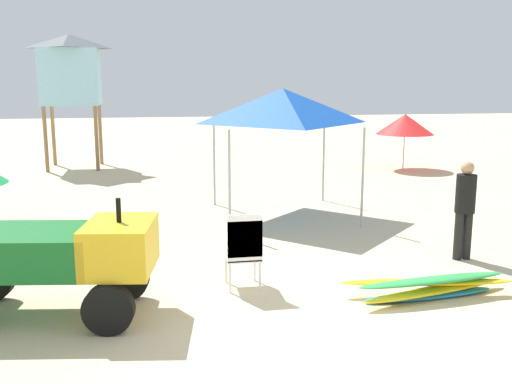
# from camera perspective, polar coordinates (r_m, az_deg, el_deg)

# --- Properties ---
(ground) EXTENTS (80.00, 80.00, 0.00)m
(ground) POSITION_cam_1_polar(r_m,az_deg,el_deg) (7.06, 6.12, -13.43)
(ground) COLOR beige
(utility_cart) EXTENTS (2.70, 1.63, 1.50)m
(utility_cart) POSITION_cam_1_polar(r_m,az_deg,el_deg) (7.59, -19.13, -5.89)
(utility_cart) COLOR #146023
(utility_cart) RESTS_ON ground
(stacked_plastic_chairs) EXTENTS (0.48, 0.48, 1.11)m
(stacked_plastic_chairs) POSITION_cam_1_polar(r_m,az_deg,el_deg) (8.12, -1.21, -5.17)
(stacked_plastic_chairs) COLOR silver
(stacked_plastic_chairs) RESTS_ON ground
(surfboard_pile) EXTENTS (2.41, 0.80, 0.32)m
(surfboard_pile) POSITION_cam_1_polar(r_m,az_deg,el_deg) (8.29, 16.77, -8.89)
(surfboard_pile) COLOR #268CCC
(surfboard_pile) RESTS_ON ground
(lifeguard_near_center) EXTENTS (0.32, 0.32, 1.62)m
(lifeguard_near_center) POSITION_cam_1_polar(r_m,az_deg,el_deg) (9.99, 19.81, -1.10)
(lifeguard_near_center) COLOR black
(lifeguard_near_center) RESTS_ON ground
(popup_canopy) EXTENTS (2.70, 2.70, 2.72)m
(popup_canopy) POSITION_cam_1_polar(r_m,az_deg,el_deg) (12.38, 2.64, 8.41)
(popup_canopy) COLOR #B2B2B7
(popup_canopy) RESTS_ON ground
(lifeguard_tower) EXTENTS (1.98, 1.98, 4.34)m
(lifeguard_tower) POSITION_cam_1_polar(r_m,az_deg,el_deg) (20.16, -17.75, 11.34)
(lifeguard_tower) COLOR olive
(lifeguard_tower) RESTS_ON ground
(beach_umbrella_mid) EXTENTS (1.86, 1.86, 1.81)m
(beach_umbrella_mid) POSITION_cam_1_polar(r_m,az_deg,el_deg) (19.57, 14.40, 6.46)
(beach_umbrella_mid) COLOR beige
(beach_umbrella_mid) RESTS_ON ground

